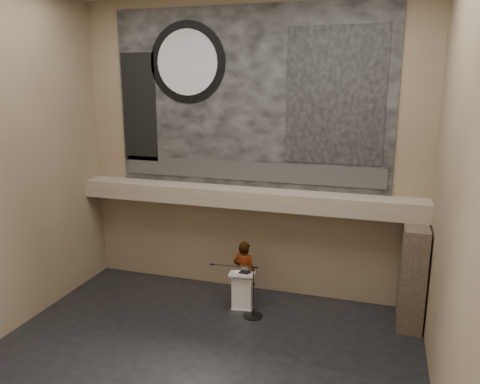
% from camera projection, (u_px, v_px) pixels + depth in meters
% --- Properties ---
extents(floor, '(10.00, 10.00, 0.00)m').
position_uv_depth(floor, '(199.00, 359.00, 10.72)').
color(floor, black).
rests_on(floor, ground).
extents(wall_back, '(10.00, 0.02, 8.50)m').
position_uv_depth(wall_back, '(248.00, 150.00, 13.43)').
color(wall_back, '#7F6851').
rests_on(wall_back, floor).
extents(wall_front, '(10.00, 0.02, 8.50)m').
position_uv_depth(wall_front, '(74.00, 239.00, 6.00)').
color(wall_front, '#7F6851').
rests_on(wall_front, floor).
extents(wall_left, '(0.02, 8.00, 8.50)m').
position_uv_depth(wall_left, '(1.00, 165.00, 11.15)').
color(wall_left, '#7F6851').
rests_on(wall_left, floor).
extents(wall_right, '(0.02, 8.00, 8.50)m').
position_uv_depth(wall_right, '(456.00, 195.00, 8.28)').
color(wall_right, '#7F6851').
rests_on(wall_right, floor).
extents(soffit, '(10.00, 0.80, 0.50)m').
position_uv_depth(soffit, '(244.00, 197.00, 13.36)').
color(soffit, gray).
rests_on(soffit, wall_back).
extents(sprinkler_left, '(0.04, 0.04, 0.06)m').
position_uv_depth(sprinkler_left, '(192.00, 203.00, 13.84)').
color(sprinkler_left, '#B2893D').
rests_on(sprinkler_left, soffit).
extents(sprinkler_right, '(0.04, 0.04, 0.06)m').
position_uv_depth(sprinkler_right, '(310.00, 213.00, 12.84)').
color(sprinkler_right, '#B2893D').
rests_on(sprinkler_right, soffit).
extents(banner, '(8.00, 0.05, 5.00)m').
position_uv_depth(banner, '(248.00, 99.00, 13.06)').
color(banner, black).
rests_on(banner, wall_back).
extents(banner_text_strip, '(7.76, 0.02, 0.55)m').
position_uv_depth(banner_text_strip, '(247.00, 171.00, 13.50)').
color(banner_text_strip, '#2E2E2E').
rests_on(banner_text_strip, banner).
extents(banner_clock_rim, '(2.30, 0.02, 2.30)m').
position_uv_depth(banner_clock_rim, '(187.00, 63.00, 13.30)').
color(banner_clock_rim, black).
rests_on(banner_clock_rim, banner).
extents(banner_clock_face, '(1.84, 0.02, 1.84)m').
position_uv_depth(banner_clock_face, '(187.00, 62.00, 13.28)').
color(banner_clock_face, silver).
rests_on(banner_clock_face, banner).
extents(banner_building_print, '(2.60, 0.02, 3.60)m').
position_uv_depth(banner_building_print, '(335.00, 96.00, 12.31)').
color(banner_building_print, black).
rests_on(banner_building_print, banner).
extents(banner_brick_print, '(1.10, 0.02, 3.20)m').
position_uv_depth(banner_brick_print, '(139.00, 108.00, 14.07)').
color(banner_brick_print, black).
rests_on(banner_brick_print, banner).
extents(stone_pier, '(0.60, 1.40, 2.70)m').
position_uv_depth(stone_pier, '(412.00, 275.00, 11.99)').
color(stone_pier, '#3E3026').
rests_on(stone_pier, floor).
extents(lectern, '(0.74, 0.58, 1.13)m').
position_uv_depth(lectern, '(242.00, 291.00, 12.88)').
color(lectern, silver).
rests_on(lectern, floor).
extents(binder, '(0.32, 0.28, 0.04)m').
position_uv_depth(binder, '(245.00, 272.00, 12.73)').
color(binder, black).
rests_on(binder, lectern).
extents(papers, '(0.30, 0.35, 0.00)m').
position_uv_depth(papers, '(239.00, 272.00, 12.77)').
color(papers, white).
rests_on(papers, lectern).
extents(speaker_person, '(0.72, 0.51, 1.84)m').
position_uv_depth(speaker_person, '(244.00, 272.00, 13.21)').
color(speaker_person, silver).
rests_on(speaker_person, floor).
extents(mic_stand, '(1.42, 0.52, 1.46)m').
position_uv_depth(mic_stand, '(252.00, 309.00, 12.60)').
color(mic_stand, black).
rests_on(mic_stand, floor).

